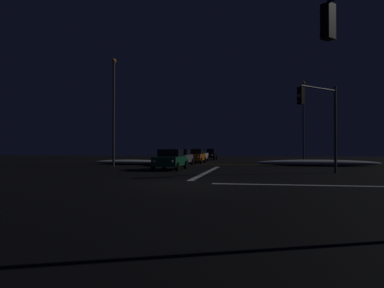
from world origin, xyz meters
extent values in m
cube|color=black|center=(0.00, 0.00, -0.05)|extent=(120.00, 120.00, 0.10)
cube|color=white|center=(0.00, 8.11, 0.00)|extent=(0.35, 13.87, 0.01)
cube|color=yellow|center=(0.00, 19.71, 0.00)|extent=(22.00, 0.15, 0.01)
cube|color=white|center=(8.21, 0.00, 0.00)|extent=(13.87, 0.40, 0.01)
ellipsoid|color=white|center=(-8.91, 17.55, 0.25)|extent=(7.73, 1.50, 0.50)
ellipsoid|color=white|center=(8.91, 17.82, 0.29)|extent=(10.92, 1.50, 0.59)
cube|color=#14512D|center=(-3.14, 10.11, 0.67)|extent=(1.80, 4.20, 0.70)
cube|color=black|center=(-3.14, 10.31, 1.29)|extent=(1.60, 2.00, 0.55)
cylinder|color=black|center=(-2.24, 8.56, 0.32)|extent=(0.22, 0.64, 0.64)
cylinder|color=black|center=(-4.04, 8.56, 0.32)|extent=(0.22, 0.64, 0.64)
cylinder|color=black|center=(-2.24, 11.66, 0.32)|extent=(0.22, 0.64, 0.64)
cylinder|color=black|center=(-4.04, 11.66, 0.32)|extent=(0.22, 0.64, 0.64)
sphere|color=#F9EFC6|center=(-2.49, 7.99, 0.72)|extent=(0.22, 0.22, 0.22)
sphere|color=#F9EFC6|center=(-3.79, 7.99, 0.72)|extent=(0.22, 0.22, 0.22)
cube|color=slate|center=(-3.79, 16.90, 0.67)|extent=(1.80, 4.20, 0.70)
cube|color=black|center=(-3.79, 17.10, 1.29)|extent=(1.60, 2.00, 0.55)
cylinder|color=black|center=(-2.89, 15.35, 0.32)|extent=(0.22, 0.64, 0.64)
cylinder|color=black|center=(-4.69, 15.35, 0.32)|extent=(0.22, 0.64, 0.64)
cylinder|color=black|center=(-2.89, 18.45, 0.32)|extent=(0.22, 0.64, 0.64)
cylinder|color=black|center=(-4.69, 18.45, 0.32)|extent=(0.22, 0.64, 0.64)
sphere|color=#F9EFC6|center=(-3.14, 14.78, 0.72)|extent=(0.22, 0.22, 0.22)
sphere|color=#F9EFC6|center=(-4.44, 14.78, 0.72)|extent=(0.22, 0.22, 0.22)
cube|color=#C66014|center=(-3.30, 22.48, 0.67)|extent=(1.80, 4.20, 0.70)
cube|color=black|center=(-3.30, 22.68, 1.29)|extent=(1.60, 2.00, 0.55)
cylinder|color=black|center=(-2.40, 20.93, 0.32)|extent=(0.22, 0.64, 0.64)
cylinder|color=black|center=(-4.20, 20.93, 0.32)|extent=(0.22, 0.64, 0.64)
cylinder|color=black|center=(-2.40, 24.03, 0.32)|extent=(0.22, 0.64, 0.64)
cylinder|color=black|center=(-4.20, 24.03, 0.32)|extent=(0.22, 0.64, 0.64)
sphere|color=#F9EFC6|center=(-2.65, 20.36, 0.72)|extent=(0.22, 0.22, 0.22)
sphere|color=#F9EFC6|center=(-3.95, 20.36, 0.72)|extent=(0.22, 0.22, 0.22)
cube|color=silver|center=(-3.72, 28.21, 0.67)|extent=(1.80, 4.20, 0.70)
cube|color=black|center=(-3.72, 28.41, 1.29)|extent=(1.60, 2.00, 0.55)
cylinder|color=black|center=(-2.82, 26.66, 0.32)|extent=(0.22, 0.64, 0.64)
cylinder|color=black|center=(-4.62, 26.66, 0.32)|extent=(0.22, 0.64, 0.64)
cylinder|color=black|center=(-2.82, 29.76, 0.32)|extent=(0.22, 0.64, 0.64)
cylinder|color=black|center=(-4.62, 29.76, 0.32)|extent=(0.22, 0.64, 0.64)
sphere|color=#F9EFC6|center=(-3.07, 26.09, 0.72)|extent=(0.22, 0.22, 0.22)
sphere|color=#F9EFC6|center=(-4.37, 26.09, 0.72)|extent=(0.22, 0.22, 0.22)
cube|color=black|center=(-3.17, 33.93, 0.67)|extent=(1.80, 4.20, 0.70)
cube|color=black|center=(-3.17, 34.13, 1.29)|extent=(1.60, 2.00, 0.55)
cylinder|color=black|center=(-2.27, 32.38, 0.32)|extent=(0.22, 0.64, 0.64)
cylinder|color=black|center=(-4.07, 32.38, 0.32)|extent=(0.22, 0.64, 0.64)
cylinder|color=black|center=(-2.27, 35.48, 0.32)|extent=(0.22, 0.64, 0.64)
cylinder|color=black|center=(-4.07, 35.48, 0.32)|extent=(0.22, 0.64, 0.64)
sphere|color=#F9EFC6|center=(-2.52, 31.81, 0.72)|extent=(0.22, 0.22, 0.22)
sphere|color=#F9EFC6|center=(-3.82, 31.81, 0.72)|extent=(0.22, 0.22, 0.22)
cylinder|color=#4C4C51|center=(8.51, 8.51, 2.88)|extent=(0.18, 0.18, 5.77)
cylinder|color=#4C4C51|center=(7.25, 7.25, 5.47)|extent=(2.59, 2.59, 0.12)
cube|color=black|center=(6.00, 6.00, 4.84)|extent=(0.46, 0.46, 1.05)
sphere|color=black|center=(5.88, 5.88, 5.19)|extent=(0.22, 0.22, 0.22)
sphere|color=orange|center=(5.88, 5.88, 4.84)|extent=(0.22, 0.22, 0.22)
sphere|color=black|center=(5.88, 5.88, 4.50)|extent=(0.22, 0.22, 0.22)
cube|color=black|center=(5.39, -5.39, 5.40)|extent=(0.46, 0.46, 1.05)
sphere|color=black|center=(5.28, -5.28, 5.75)|extent=(0.22, 0.22, 0.22)
sphere|color=orange|center=(5.28, -5.28, 5.40)|extent=(0.22, 0.22, 0.22)
sphere|color=black|center=(5.28, -5.28, 5.06)|extent=(0.22, 0.22, 0.22)
cylinder|color=#424247|center=(-9.21, 13.71, 4.65)|extent=(0.20, 0.20, 9.29)
sphere|color=#F9AD47|center=(-9.21, 13.71, 9.47)|extent=(0.44, 0.44, 0.44)
cylinder|color=#424247|center=(9.21, 29.71, 4.81)|extent=(0.20, 0.20, 9.62)
sphere|color=#F9AD47|center=(9.21, 29.71, 9.80)|extent=(0.44, 0.44, 0.44)
camera|label=1|loc=(3.24, -16.50, 1.64)|focal=33.46mm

